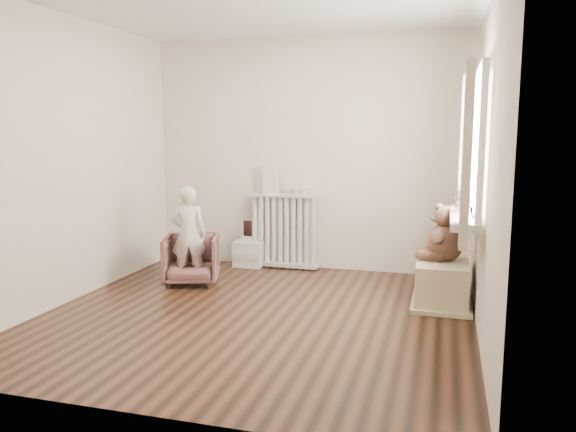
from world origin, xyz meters
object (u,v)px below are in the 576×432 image
(radiator, at_px, (283,234))
(plush_cat, at_px, (463,199))
(toy_vanity, at_px, (249,243))
(child, at_px, (189,235))
(toy_bench, at_px, (442,281))
(armchair, at_px, (191,259))
(teddy_bear, at_px, (446,231))

(radiator, xyz_separation_m, plush_cat, (1.91, -1.21, 0.61))
(radiator, height_order, toy_vanity, radiator)
(radiator, xyz_separation_m, child, (-0.73, -0.95, 0.13))
(toy_bench, bearing_deg, radiator, 154.25)
(radiator, bearing_deg, child, -127.58)
(toy_bench, bearing_deg, toy_vanity, 159.26)
(armchair, distance_m, toy_bench, 2.50)
(toy_bench, bearing_deg, teddy_bear, -72.88)
(teddy_bear, distance_m, plush_cat, 0.47)
(child, bearing_deg, plush_cat, 155.99)
(armchair, height_order, toy_bench, armchair)
(teddy_bear, bearing_deg, radiator, 157.85)
(radiator, relative_size, plush_cat, 3.43)
(radiator, bearing_deg, toy_bench, -25.75)
(child, distance_m, toy_bench, 2.52)
(radiator, relative_size, child, 0.86)
(child, height_order, teddy_bear, child)
(toy_vanity, height_order, toy_bench, toy_vanity)
(toy_vanity, relative_size, child, 0.54)
(child, height_order, toy_bench, child)
(plush_cat, bearing_deg, toy_bench, 100.78)
(radiator, height_order, teddy_bear, teddy_bear)
(toy_bench, xyz_separation_m, plush_cat, (0.14, -0.35, 0.80))
(toy_vanity, relative_size, toy_bench, 0.63)
(teddy_bear, bearing_deg, toy_vanity, 162.94)
(child, bearing_deg, armchair, -108.37)
(radiator, bearing_deg, armchair, -129.09)
(radiator, relative_size, armchair, 1.55)
(radiator, bearing_deg, teddy_bear, -26.69)
(toy_vanity, height_order, teddy_bear, teddy_bear)
(toy_vanity, xyz_separation_m, armchair, (-0.32, -0.87, -0.02))
(toy_bench, distance_m, teddy_bear, 0.47)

